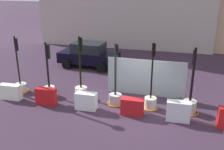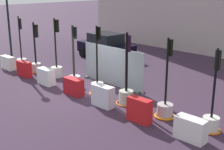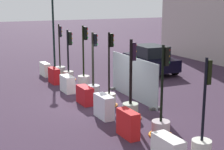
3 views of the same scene
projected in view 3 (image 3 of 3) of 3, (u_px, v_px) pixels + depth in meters
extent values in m
plane|color=#372639|center=(101.00, 101.00, 15.37)|extent=(120.00, 120.00, 0.00)
cylinder|color=beige|center=(60.00, 70.00, 20.89)|extent=(0.64, 0.64, 0.46)
cylinder|color=black|center=(59.00, 46.00, 20.55)|extent=(0.08, 0.08, 2.62)
cube|color=black|center=(60.00, 32.00, 20.43)|extent=(0.16, 0.15, 0.65)
sphere|color=red|center=(61.00, 28.00, 20.43)|extent=(0.09, 0.09, 0.09)
sphere|color=orange|center=(61.00, 31.00, 20.47)|extent=(0.09, 0.09, 0.09)
sphere|color=green|center=(62.00, 35.00, 20.52)|extent=(0.09, 0.09, 0.09)
torus|color=orange|center=(60.00, 74.00, 20.93)|extent=(0.82, 0.82, 0.05)
cylinder|color=beige|center=(69.00, 76.00, 19.29)|extent=(0.57, 0.57, 0.52)
cylinder|color=black|center=(68.00, 51.00, 18.97)|extent=(0.10, 0.10, 2.36)
cube|color=black|center=(70.00, 38.00, 18.86)|extent=(0.20, 0.19, 0.74)
sphere|color=red|center=(71.00, 34.00, 18.83)|extent=(0.11, 0.11, 0.11)
sphere|color=orange|center=(72.00, 38.00, 18.88)|extent=(0.11, 0.11, 0.11)
sphere|color=green|center=(72.00, 43.00, 18.94)|extent=(0.11, 0.11, 0.11)
torus|color=orange|center=(69.00, 80.00, 19.33)|extent=(0.86, 0.86, 0.06)
cylinder|color=silver|center=(84.00, 81.00, 17.93)|extent=(0.63, 0.63, 0.56)
cylinder|color=black|center=(83.00, 51.00, 17.58)|extent=(0.09, 0.09, 2.65)
cube|color=black|center=(85.00, 33.00, 17.40)|extent=(0.21, 0.19, 0.68)
sphere|color=red|center=(87.00, 29.00, 17.38)|extent=(0.11, 0.11, 0.11)
sphere|color=orange|center=(87.00, 33.00, 17.42)|extent=(0.11, 0.11, 0.11)
sphere|color=green|center=(87.00, 38.00, 17.47)|extent=(0.11, 0.11, 0.11)
cylinder|color=#ACAAB0|center=(93.00, 91.00, 16.15)|extent=(0.62, 0.62, 0.51)
cylinder|color=black|center=(93.00, 59.00, 15.82)|extent=(0.11, 0.11, 2.53)
cube|color=black|center=(95.00, 40.00, 15.65)|extent=(0.19, 0.15, 0.58)
sphere|color=red|center=(97.00, 36.00, 15.63)|extent=(0.11, 0.11, 0.11)
sphere|color=orange|center=(97.00, 40.00, 15.67)|extent=(0.11, 0.11, 0.11)
sphere|color=green|center=(97.00, 44.00, 15.72)|extent=(0.11, 0.11, 0.11)
torus|color=orange|center=(93.00, 95.00, 16.20)|extent=(0.82, 0.82, 0.07)
cylinder|color=beige|center=(109.00, 100.00, 14.65)|extent=(0.57, 0.57, 0.54)
cylinder|color=black|center=(109.00, 64.00, 14.30)|extent=(0.08, 0.08, 2.64)
cube|color=black|center=(111.00, 40.00, 14.12)|extent=(0.17, 0.14, 0.56)
sphere|color=red|center=(113.00, 36.00, 14.11)|extent=(0.11, 0.11, 0.11)
sphere|color=orange|center=(113.00, 40.00, 14.15)|extent=(0.11, 0.11, 0.11)
sphere|color=green|center=(113.00, 45.00, 14.19)|extent=(0.11, 0.11, 0.11)
torus|color=orange|center=(109.00, 105.00, 14.70)|extent=(0.76, 0.76, 0.06)
cylinder|color=#AAB2A0|center=(130.00, 111.00, 13.10)|extent=(0.61, 0.61, 0.59)
cylinder|color=black|center=(131.00, 72.00, 12.77)|extent=(0.11, 0.11, 2.49)
cube|color=black|center=(134.00, 52.00, 12.67)|extent=(0.16, 0.16, 0.68)
sphere|color=red|center=(136.00, 45.00, 12.67)|extent=(0.09, 0.09, 0.09)
sphere|color=orange|center=(136.00, 51.00, 12.72)|extent=(0.09, 0.09, 0.09)
sphere|color=green|center=(135.00, 57.00, 12.77)|extent=(0.09, 0.09, 0.09)
torus|color=orange|center=(130.00, 117.00, 13.16)|extent=(0.88, 0.88, 0.06)
cylinder|color=#B5A6AC|center=(161.00, 129.00, 11.38)|extent=(0.62, 0.62, 0.53)
cylinder|color=black|center=(162.00, 84.00, 11.05)|extent=(0.09, 0.09, 2.57)
cube|color=black|center=(166.00, 56.00, 10.89)|extent=(0.17, 0.16, 0.62)
sphere|color=red|center=(169.00, 50.00, 10.87)|extent=(0.10, 0.10, 0.10)
sphere|color=orange|center=(168.00, 56.00, 10.92)|extent=(0.10, 0.10, 0.10)
sphere|color=green|center=(168.00, 62.00, 10.96)|extent=(0.10, 0.10, 0.10)
torus|color=orange|center=(160.00, 135.00, 11.43)|extent=(0.81, 0.81, 0.08)
cylinder|color=silver|center=(201.00, 149.00, 9.84)|extent=(0.58, 0.58, 0.52)
cylinder|color=black|center=(204.00, 100.00, 9.52)|extent=(0.08, 0.08, 2.43)
cube|color=black|center=(208.00, 72.00, 9.41)|extent=(0.18, 0.15, 0.69)
sphere|color=red|center=(211.00, 64.00, 9.40)|extent=(0.10, 0.10, 0.10)
sphere|color=orange|center=(210.00, 72.00, 9.45)|extent=(0.10, 0.10, 0.10)
sphere|color=green|center=(210.00, 80.00, 9.50)|extent=(0.10, 0.10, 0.10)
cube|color=white|center=(45.00, 69.00, 20.38)|extent=(1.12, 0.41, 0.79)
cube|color=#B61419|center=(54.00, 76.00, 18.54)|extent=(1.01, 0.39, 0.85)
cube|color=white|center=(67.00, 84.00, 16.77)|extent=(1.01, 0.48, 0.83)
cube|color=red|center=(85.00, 95.00, 14.87)|extent=(1.03, 0.47, 0.79)
cube|color=silver|center=(104.00, 107.00, 13.09)|extent=(1.02, 0.45, 0.91)
cube|color=red|center=(128.00, 124.00, 11.26)|extent=(0.97, 0.40, 0.92)
cube|color=silver|center=(168.00, 150.00, 9.47)|extent=(1.06, 0.49, 0.78)
cube|color=black|center=(150.00, 62.00, 21.29)|extent=(4.18, 2.01, 0.72)
cube|color=black|center=(150.00, 51.00, 21.16)|extent=(2.18, 1.71, 0.68)
cylinder|color=black|center=(175.00, 70.00, 20.63)|extent=(0.64, 0.30, 0.63)
cylinder|color=black|center=(147.00, 73.00, 19.85)|extent=(0.64, 0.30, 0.63)
cylinder|color=black|center=(153.00, 63.00, 22.90)|extent=(0.64, 0.30, 0.63)
cylinder|color=black|center=(127.00, 65.00, 22.11)|extent=(0.64, 0.30, 0.63)
cylinder|color=black|center=(53.00, 31.00, 21.73)|extent=(0.13, 0.13, 5.10)
cube|color=#90A2A9|center=(133.00, 78.00, 15.54)|extent=(4.08, 0.04, 1.95)
cube|color=#4C4C4C|center=(115.00, 88.00, 17.35)|extent=(0.16, 0.50, 0.10)
cube|color=#4C4C4C|center=(155.00, 109.00, 14.14)|extent=(0.16, 0.50, 0.10)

